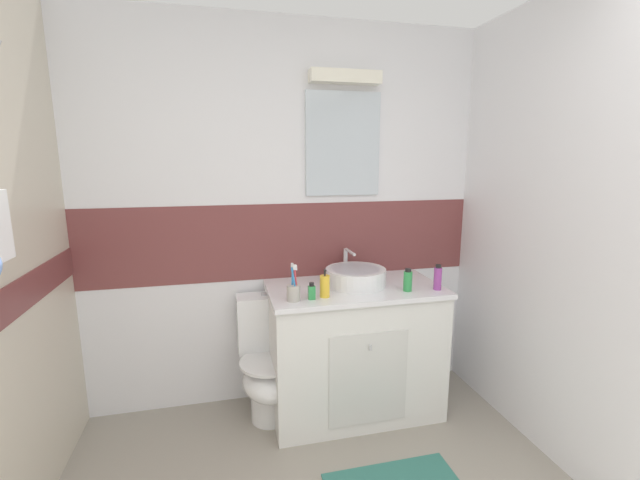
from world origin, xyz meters
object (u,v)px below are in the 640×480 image
sink_basin (355,276)px  soap_dispenser (325,286)px  lotion_bottle_short (408,280)px  toothbrush_cup (293,291)px  toilet (268,363)px  deodorant_spray_can (438,278)px  perfume_flask_small (312,291)px

sink_basin → soap_dispenser: 0.31m
soap_dispenser → lotion_bottle_short: bearing=-1.0°
toothbrush_cup → lotion_bottle_short: size_ratio=1.54×
toilet → lotion_bottle_short: lotion_bottle_short is taller
sink_basin → deodorant_spray_can: 0.50m
sink_basin → soap_dispenser: (-0.25, -0.18, 0.01)m
soap_dispenser → toilet: bearing=146.2°
soap_dispenser → lotion_bottle_short: (0.52, -0.01, -0.00)m
toothbrush_cup → deodorant_spray_can: size_ratio=1.38×
deodorant_spray_can → perfume_flask_small: size_ratio=1.60×
sink_basin → perfume_flask_small: (-0.33, -0.21, -0.01)m
perfume_flask_small → lotion_bottle_short: bearing=1.5°
toothbrush_cup → soap_dispenser: toothbrush_cup is taller
toilet → soap_dispenser: soap_dispenser is taller
toothbrush_cup → soap_dispenser: 0.19m
sink_basin → deodorant_spray_can: sink_basin is taller
sink_basin → lotion_bottle_short: (0.27, -0.19, 0.01)m
perfume_flask_small → toothbrush_cup: bearing=-179.6°
lotion_bottle_short → perfume_flask_small: size_ratio=1.42×
toilet → toothbrush_cup: bearing=-61.8°
toilet → perfume_flask_small: (0.23, -0.23, 0.53)m
sink_basin → toilet: bearing=177.0°
deodorant_spray_can → lotion_bottle_short: size_ratio=1.12×
soap_dispenser → sink_basin: bearing=36.2°
toilet → soap_dispenser: 0.67m
toothbrush_cup → deodorant_spray_can: toothbrush_cup is taller
deodorant_spray_can → toilet: bearing=166.9°
toilet → perfume_flask_small: 0.63m
deodorant_spray_can → soap_dispenser: bearing=177.8°
lotion_bottle_short → toilet: bearing=165.2°
sink_basin → lotion_bottle_short: sink_basin is taller
toilet → deodorant_spray_can: deodorant_spray_can is taller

